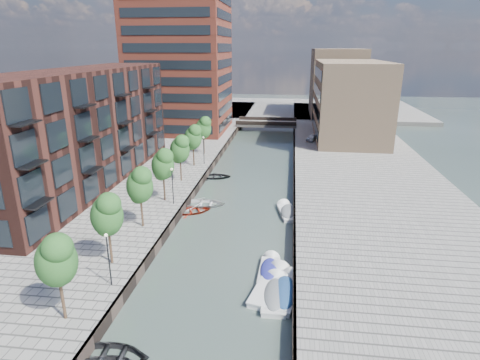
% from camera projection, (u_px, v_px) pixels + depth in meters
% --- Properties ---
extents(water, '(300.00, 300.00, 0.00)m').
position_uv_depth(water, '(252.00, 172.00, 58.87)').
color(water, '#38473F').
rests_on(water, ground).
extents(quay_left, '(60.00, 140.00, 1.00)m').
position_uv_depth(quay_left, '(25.00, 160.00, 63.07)').
color(quay_left, gray).
rests_on(quay_left, ground).
extents(quay_right, '(20.00, 140.00, 1.00)m').
position_uv_depth(quay_right, '(365.00, 173.00, 56.78)').
color(quay_right, gray).
rests_on(quay_right, ground).
extents(quay_wall_left, '(0.25, 140.00, 1.00)m').
position_uv_depth(quay_wall_left, '(212.00, 167.00, 59.45)').
color(quay_wall_left, '#332823').
rests_on(quay_wall_left, ground).
extents(quay_wall_right, '(0.25, 140.00, 1.00)m').
position_uv_depth(quay_wall_right, '(294.00, 170.00, 57.97)').
color(quay_wall_right, '#332823').
rests_on(quay_wall_right, ground).
extents(far_closure, '(80.00, 40.00, 1.00)m').
position_uv_depth(far_closure, '(273.00, 109.00, 115.15)').
color(far_closure, gray).
rests_on(far_closure, ground).
extents(apartment_block, '(8.00, 38.00, 14.00)m').
position_uv_depth(apartment_block, '(84.00, 128.00, 49.35)').
color(apartment_block, black).
rests_on(apartment_block, quay_left).
extents(tower, '(18.00, 18.00, 30.00)m').
position_uv_depth(tower, '(180.00, 55.00, 79.37)').
color(tower, brown).
rests_on(tower, quay_left).
extents(tan_block_near, '(12.00, 25.00, 14.00)m').
position_uv_depth(tan_block_near, '(349.00, 100.00, 75.09)').
color(tan_block_near, '#A28263').
rests_on(tan_block_near, quay_right).
extents(tan_block_far, '(12.00, 20.00, 16.00)m').
position_uv_depth(tan_block_far, '(336.00, 83.00, 99.24)').
color(tan_block_far, '#A28263').
rests_on(tan_block_far, quay_right).
extents(bridge, '(13.00, 6.00, 1.30)m').
position_uv_depth(bridge, '(267.00, 123.00, 88.53)').
color(bridge, gray).
rests_on(bridge, ground).
extents(tree_0, '(2.50, 2.50, 5.95)m').
position_uv_depth(tree_0, '(56.00, 258.00, 24.35)').
color(tree_0, '#382619').
rests_on(tree_0, quay_left).
extents(tree_1, '(2.50, 2.50, 5.95)m').
position_uv_depth(tree_1, '(107.00, 213.00, 30.94)').
color(tree_1, '#382619').
rests_on(tree_1, quay_left).
extents(tree_2, '(2.50, 2.50, 5.95)m').
position_uv_depth(tree_2, '(140.00, 184.00, 37.52)').
color(tree_2, '#382619').
rests_on(tree_2, quay_left).
extents(tree_3, '(2.50, 2.50, 5.95)m').
position_uv_depth(tree_3, '(163.00, 163.00, 44.11)').
color(tree_3, '#382619').
rests_on(tree_3, quay_left).
extents(tree_4, '(2.50, 2.50, 5.95)m').
position_uv_depth(tree_4, '(180.00, 148.00, 50.69)').
color(tree_4, '#382619').
rests_on(tree_4, quay_left).
extents(tree_5, '(2.50, 2.50, 5.95)m').
position_uv_depth(tree_5, '(193.00, 137.00, 57.28)').
color(tree_5, '#382619').
rests_on(tree_5, quay_left).
extents(tree_6, '(2.50, 2.50, 5.95)m').
position_uv_depth(tree_6, '(203.00, 127.00, 63.86)').
color(tree_6, '#382619').
rests_on(tree_6, quay_left).
extents(lamp_0, '(0.24, 0.24, 4.12)m').
position_uv_depth(lamp_0, '(108.00, 254.00, 28.53)').
color(lamp_0, black).
rests_on(lamp_0, quay_left).
extents(lamp_1, '(0.24, 0.24, 4.12)m').
position_uv_depth(lamp_1, '(172.00, 182.00, 43.58)').
color(lamp_1, black).
rests_on(lamp_1, quay_left).
extents(lamp_2, '(0.24, 0.24, 4.12)m').
position_uv_depth(lamp_2, '(204.00, 147.00, 58.63)').
color(lamp_2, black).
rests_on(lamp_2, quay_left).
extents(sloop_2, '(4.92, 4.35, 0.84)m').
position_uv_depth(sloop_2, '(193.00, 212.00, 44.60)').
color(sloop_2, '#A62512').
rests_on(sloop_2, ground).
extents(sloop_3, '(5.36, 4.00, 1.06)m').
position_uv_depth(sloop_3, '(203.00, 206.00, 46.40)').
color(sloop_3, silver).
rests_on(sloop_3, ground).
extents(sloop_4, '(4.58, 3.51, 0.88)m').
position_uv_depth(sloop_4, '(216.00, 178.00, 56.30)').
color(sloop_4, black).
rests_on(sloop_4, ground).
extents(motorboat_0, '(1.70, 4.57, 1.51)m').
position_uv_depth(motorboat_0, '(269.00, 269.00, 32.89)').
color(motorboat_0, white).
rests_on(motorboat_0, ground).
extents(motorboat_1, '(1.81, 5.03, 1.67)m').
position_uv_depth(motorboat_1, '(275.00, 293.00, 29.67)').
color(motorboat_1, silver).
rests_on(motorboat_1, ground).
extents(motorboat_2, '(3.16, 5.96, 1.89)m').
position_uv_depth(motorboat_2, '(273.00, 285.00, 30.89)').
color(motorboat_2, white).
rests_on(motorboat_2, ground).
extents(motorboat_3, '(2.77, 5.44, 1.73)m').
position_uv_depth(motorboat_3, '(286.00, 291.00, 29.90)').
color(motorboat_3, silver).
rests_on(motorboat_3, ground).
extents(motorboat_4, '(2.63, 5.06, 1.61)m').
position_uv_depth(motorboat_4, '(287.00, 212.00, 44.31)').
color(motorboat_4, white).
rests_on(motorboat_4, ground).
extents(car, '(2.61, 3.68, 1.16)m').
position_uv_depth(car, '(312.00, 138.00, 73.69)').
color(car, silver).
rests_on(car, quay_right).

